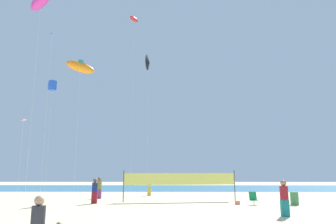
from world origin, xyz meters
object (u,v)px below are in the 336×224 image
beachgoer_olive_shirt (99,187)px  beach_handbag (237,203)px  volleyball_net (181,180)px  kite_pink_diamond (23,121)px  beachgoer_maroon_shirt (284,197)px  kite_black_delta (148,63)px  mother_figure (38,224)px  kite_red_inflatable (134,20)px  kite_orange_inflatable (80,67)px  folding_beach_chair (253,198)px  beachgoer_sage_shirt (149,187)px  kite_magenta_inflatable (41,0)px  trash_barrel (294,198)px  beachgoer_navy_shirt (95,190)px  kite_blue_diamond (51,46)px  kite_blue_box (52,86)px

beachgoer_olive_shirt → beach_handbag: beachgoer_olive_shirt is taller
volleyball_net → kite_pink_diamond: size_ratio=1.25×
beachgoer_maroon_shirt → kite_black_delta: 22.64m
mother_figure → kite_red_inflatable: 33.27m
beachgoer_maroon_shirt → kite_orange_inflatable: (-14.48, 11.41, 11.03)m
folding_beach_chair → kite_black_delta: bearing=101.4°
beachgoer_sage_shirt → kite_orange_inflatable: 13.33m
beachgoer_sage_shirt → kite_black_delta: kite_black_delta is taller
kite_magenta_inflatable → volleyball_net: bearing=6.4°
volleyball_net → folding_beach_chair: bearing=-28.6°
trash_barrel → beach_handbag: trash_barrel is taller
beachgoer_olive_shirt → beachgoer_navy_shirt: size_ratio=1.02×
kite_pink_diamond → kite_blue_diamond: (2.58, -1.27, 6.79)m
beachgoer_maroon_shirt → kite_blue_diamond: 23.54m
mother_figure → kite_magenta_inflatable: kite_magenta_inflatable is taller
beachgoer_olive_shirt → kite_black_delta: size_ratio=0.12×
beachgoer_olive_shirt → beachgoer_sage_shirt: (4.12, 3.62, -0.14)m
kite_blue_diamond → kite_pink_diamond: bearing=153.8°
kite_red_inflatable → kite_blue_diamond: kite_red_inflatable is taller
trash_barrel → kite_black_delta: (-11.20, 10.30, 13.76)m
mother_figure → kite_blue_diamond: bearing=136.8°
trash_barrel → kite_black_delta: size_ratio=0.06×
kite_black_delta → kite_red_inflatable: (-2.01, 2.28, 6.29)m
folding_beach_chair → kite_red_inflatable: 25.83m
trash_barrel → kite_orange_inflatable: size_ratio=0.07×
trash_barrel → kite_magenta_inflatable: bearing=176.0°
kite_red_inflatable → beachgoer_sage_shirt: bearing=-57.9°
volleyball_net → kite_blue_box: bearing=150.2°
volleyball_net → kite_blue_diamond: bearing=172.4°
beach_handbag → kite_red_inflatable: (-9.24, 12.35, 20.37)m
beachgoer_maroon_shirt → beachgoer_navy_shirt: size_ratio=1.02×
beach_handbag → kite_red_inflatable: kite_red_inflatable is taller
beachgoer_maroon_shirt → kite_magenta_inflatable: kite_magenta_inflatable is taller
beachgoer_olive_shirt → kite_black_delta: (3.77, 5.09, 13.22)m
beachgoer_maroon_shirt → beach_handbag: size_ratio=5.73×
beachgoer_maroon_shirt → beachgoer_navy_shirt: beachgoer_maroon_shirt is taller
kite_magenta_inflatable → kite_blue_box: 10.71m
trash_barrel → kite_pink_diamond: 23.85m
mother_figure → folding_beach_chair: (9.30, 14.21, -0.40)m
mother_figure → kite_black_delta: size_ratio=0.11×
mother_figure → beach_handbag: bearing=85.1°
volleyball_net → beach_handbag: bearing=-31.7°
beachgoer_navy_shirt → kite_blue_diamond: 14.24m
beachgoer_olive_shirt → kite_magenta_inflatable: kite_magenta_inflatable is taller
beachgoer_maroon_shirt → volleyball_net: volleyball_net is taller
beachgoer_navy_shirt → trash_barrel: bearing=-136.0°
beachgoer_navy_shirt → folding_beach_chair: 11.45m
kite_magenta_inflatable → kite_black_delta: (8.50, 8.94, -2.37)m
mother_figure → beach_handbag: mother_figure is taller
kite_black_delta → kite_orange_inflatable: bearing=-140.8°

